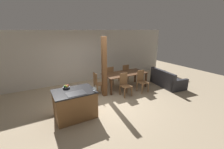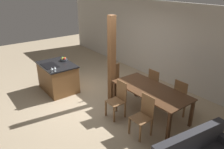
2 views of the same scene
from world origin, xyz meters
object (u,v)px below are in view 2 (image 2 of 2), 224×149
(dining_chair_far_left, at_px, (156,84))
(wine_glass_near, at_px, (52,69))
(dining_chair_head_end, at_px, (117,80))
(kitchen_island, at_px, (58,77))
(wine_glass_middle, at_px, (55,68))
(timber_post, at_px, (112,61))
(dining_table, at_px, (151,92))
(fruit_bowl, at_px, (64,59))
(dining_chair_near_left, at_px, (118,99))
(dining_chair_far_right, at_px, (182,97))
(dining_chair_near_right, at_px, (144,115))

(dining_chair_far_left, bearing_deg, wine_glass_near, 53.43)
(dining_chair_head_end, bearing_deg, dining_chair_far_left, -53.31)
(kitchen_island, distance_m, wine_glass_middle, 0.84)
(timber_post, bearing_deg, dining_table, 14.37)
(fruit_bowl, height_order, dining_table, fruit_bowl)
(fruit_bowl, bearing_deg, dining_chair_near_left, 6.44)
(wine_glass_middle, xyz_separation_m, dining_chair_far_right, (2.69, 2.29, -0.51))
(wine_glass_middle, distance_m, dining_chair_far_left, 2.94)
(dining_chair_near_left, bearing_deg, timber_post, 153.40)
(wine_glass_near, distance_m, dining_chair_near_left, 2.08)
(dining_chair_near_right, bearing_deg, dining_chair_far_left, 123.31)
(wine_glass_near, height_order, dining_table, wine_glass_near)
(kitchen_island, bearing_deg, fruit_bowl, 115.74)
(kitchen_island, xyz_separation_m, wine_glass_near, (0.55, -0.38, 0.56))
(wine_glass_middle, relative_size, dining_chair_near_left, 0.15)
(dining_chair_near_left, bearing_deg, wine_glass_near, -151.06)
(wine_glass_middle, xyz_separation_m, dining_chair_far_left, (1.77, 2.29, -0.51))
(fruit_bowl, bearing_deg, dining_chair_far_left, 34.26)
(dining_chair_far_left, bearing_deg, kitchen_island, 40.79)
(wine_glass_near, bearing_deg, timber_post, 53.86)
(kitchen_island, xyz_separation_m, fruit_bowl, (-0.15, 0.32, 0.50))
(dining_chair_far_right, relative_size, timber_post, 0.39)
(dining_chair_near_left, distance_m, dining_chair_far_right, 1.68)
(wine_glass_near, height_order, wine_glass_middle, same)
(dining_table, xyz_separation_m, dining_chair_near_right, (0.46, -0.70, -0.16))
(dining_chair_far_right, xyz_separation_m, dining_chair_head_end, (-1.87, -0.70, 0.00))
(kitchen_island, distance_m, fruit_bowl, 0.61)
(dining_chair_near_left, relative_size, dining_chair_far_right, 1.00)
(wine_glass_middle, bearing_deg, dining_chair_far_right, 40.38)
(dining_chair_near_left, relative_size, dining_chair_head_end, 1.00)
(dining_chair_near_right, bearing_deg, fruit_bowl, -175.30)
(kitchen_island, bearing_deg, dining_chair_near_right, 10.42)
(fruit_bowl, distance_m, dining_table, 3.11)
(dining_chair_far_right, bearing_deg, dining_chair_far_left, 0.00)
(dining_chair_near_right, distance_m, dining_chair_far_right, 1.41)
(kitchen_island, xyz_separation_m, dining_chair_near_right, (3.25, 0.60, 0.05))
(dining_chair_near_left, height_order, dining_chair_far_left, same)
(fruit_bowl, distance_m, dining_chair_near_right, 3.44)
(kitchen_island, height_order, fruit_bowl, fruit_bowl)
(dining_chair_far_left, bearing_deg, dining_table, 123.31)
(dining_chair_head_end, bearing_deg, timber_post, -151.55)
(dining_chair_near_right, bearing_deg, dining_chair_far_right, 90.00)
(kitchen_island, bearing_deg, dining_table, 25.04)
(dining_chair_head_end, bearing_deg, kitchen_island, 133.34)
(wine_glass_middle, relative_size, dining_chair_far_left, 0.15)
(dining_chair_far_right, bearing_deg, dining_chair_near_right, 90.00)
(wine_glass_middle, bearing_deg, dining_table, 35.44)
(wine_glass_middle, bearing_deg, fruit_bowl, 139.38)
(fruit_bowl, relative_size, dining_table, 0.11)
(dining_chair_head_end, distance_m, timber_post, 0.82)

